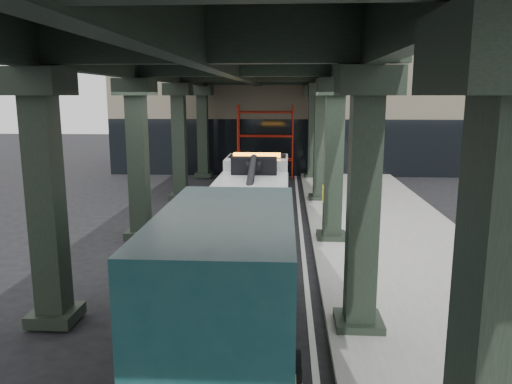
% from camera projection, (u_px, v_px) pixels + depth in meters
% --- Properties ---
extents(ground, '(90.00, 90.00, 0.00)m').
position_uv_depth(ground, '(242.00, 262.00, 13.72)').
color(ground, black).
rests_on(ground, ground).
extents(sidewalk, '(5.00, 40.00, 0.15)m').
position_uv_depth(sidewalk, '(393.00, 241.00, 15.40)').
color(sidewalk, gray).
rests_on(sidewalk, ground).
extents(lane_stripe, '(0.12, 38.00, 0.01)m').
position_uv_depth(lane_stripe, '(302.00, 242.00, 15.58)').
color(lane_stripe, silver).
rests_on(lane_stripe, ground).
extents(viaduct, '(7.40, 32.00, 6.40)m').
position_uv_depth(viaduct, '(234.00, 62.00, 14.67)').
color(viaduct, black).
rests_on(viaduct, ground).
extents(building, '(22.00, 10.00, 8.00)m').
position_uv_depth(building, '(300.00, 103.00, 32.44)').
color(building, '#C6B793').
rests_on(building, ground).
extents(scaffolding, '(3.08, 0.88, 4.00)m').
position_uv_depth(scaffolding, '(266.00, 139.00, 27.67)').
color(scaffolding, '#B81D0E').
rests_on(scaffolding, ground).
extents(tow_truck, '(2.46, 7.98, 2.61)m').
position_uv_depth(tow_truck, '(254.00, 195.00, 16.40)').
color(tow_truck, black).
rests_on(tow_truck, ground).
extents(towed_van, '(2.57, 6.30, 2.55)m').
position_uv_depth(towed_van, '(228.00, 272.00, 8.98)').
color(towed_van, '#10383C').
rests_on(towed_van, ground).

